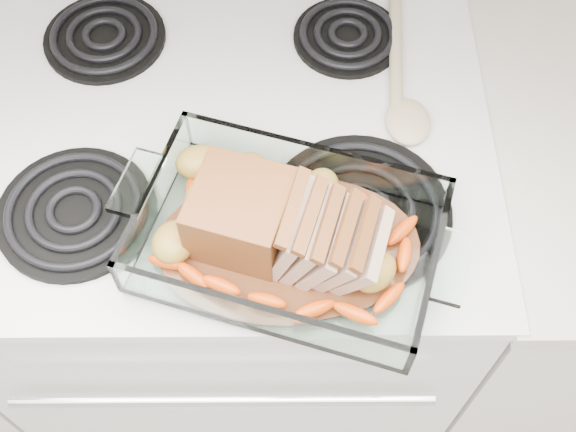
{
  "coord_description": "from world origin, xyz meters",
  "views": [
    {
      "loc": [
        0.09,
        1.0,
        1.76
      ],
      "look_at": [
        0.09,
        1.46,
        0.99
      ],
      "focal_mm": 45.0,
      "sensor_mm": 36.0,
      "label": 1
    }
  ],
  "objects_px": {
    "counter_right": "(570,264)",
    "pork_roast": "(269,228)",
    "baking_dish": "(288,241)",
    "electric_range": "(240,262)"
  },
  "relations": [
    {
      "from": "electric_range",
      "to": "counter_right",
      "type": "relative_size",
      "value": 1.2
    },
    {
      "from": "counter_right",
      "to": "pork_roast",
      "type": "distance_m",
      "value": 0.83
    },
    {
      "from": "electric_range",
      "to": "counter_right",
      "type": "xyz_separation_m",
      "value": [
        0.66,
        -0.0,
        -0.02
      ]
    },
    {
      "from": "electric_range",
      "to": "baking_dish",
      "type": "distance_m",
      "value": 0.54
    },
    {
      "from": "counter_right",
      "to": "pork_roast",
      "type": "xyz_separation_m",
      "value": [
        -0.59,
        -0.22,
        0.53
      ]
    },
    {
      "from": "counter_right",
      "to": "baking_dish",
      "type": "relative_size",
      "value": 2.53
    },
    {
      "from": "counter_right",
      "to": "pork_roast",
      "type": "height_order",
      "value": "pork_roast"
    },
    {
      "from": "electric_range",
      "to": "counter_right",
      "type": "bearing_deg",
      "value": -0.1
    },
    {
      "from": "electric_range",
      "to": "counter_right",
      "type": "height_order",
      "value": "electric_range"
    },
    {
      "from": "electric_range",
      "to": "baking_dish",
      "type": "height_order",
      "value": "electric_range"
    }
  ]
}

